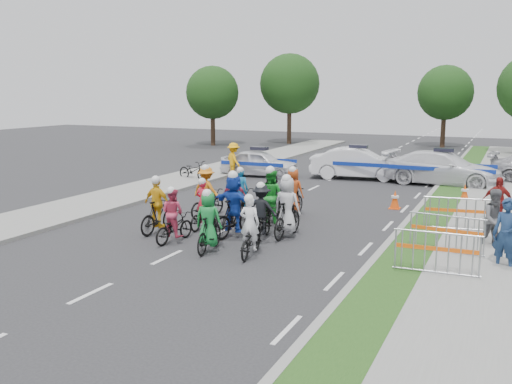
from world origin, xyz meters
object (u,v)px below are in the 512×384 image
at_px(rider_11, 272,199).
at_px(rider_13, 293,197).
at_px(barrier_0, 436,255).
at_px(cone_1, 465,193).
at_px(spectator_0, 506,235).
at_px(rider_5, 234,209).
at_px(rider_3, 158,211).
at_px(rider_7, 287,213).
at_px(rider_0, 250,235).
at_px(spectator_2, 498,201).
at_px(police_car_2, 443,168).
at_px(barrier_2, 457,216).
at_px(marshal_hiviz, 234,160).
at_px(rider_12, 241,198).
at_px(cone_0, 395,200).
at_px(parked_bike, 193,170).
at_px(rider_10, 207,197).
at_px(tree_3, 290,84).
at_px(rider_9, 235,204).
at_px(spectator_1, 496,219).
at_px(rider_1, 209,227).
at_px(police_car_0, 259,163).
at_px(tree_0, 212,93).
at_px(police_car_1, 358,163).
at_px(tree_4, 445,93).
at_px(rider_8, 271,205).
at_px(rider_4, 262,217).
at_px(barrier_1, 446,236).
at_px(rider_2, 173,221).
at_px(rider_6, 204,212).

height_order(rider_11, rider_13, rider_13).
height_order(barrier_0, cone_1, barrier_0).
bearing_deg(spectator_0, rider_5, -163.08).
height_order(rider_3, rider_7, rider_7).
xyz_separation_m(rider_5, rider_13, (0.61, 3.36, -0.15)).
relative_size(rider_0, rider_13, 0.97).
bearing_deg(spectator_2, barrier_0, -91.33).
distance_m(police_car_2, barrier_2, 9.51).
distance_m(spectator_2, marshal_hiviz, 13.85).
relative_size(rider_12, cone_0, 2.48).
height_order(spectator_2, parked_bike, spectator_2).
distance_m(rider_10, tree_3, 28.57).
height_order(rider_9, spectator_1, spectator_1).
distance_m(barrier_2, cone_0, 3.86).
xyz_separation_m(rider_1, police_car_0, (-4.50, 13.37, -0.01)).
distance_m(rider_13, cone_0, 4.13).
distance_m(rider_10, tree_0, 26.63).
bearing_deg(rider_5, rider_9, -52.33).
relative_size(cone_0, parked_bike, 0.37).
bearing_deg(spectator_1, parked_bike, 125.46).
relative_size(police_car_1, police_car_2, 0.87).
distance_m(rider_11, police_car_1, 10.31).
bearing_deg(rider_1, parked_bike, -64.15).
bearing_deg(tree_4, rider_9, -96.03).
relative_size(rider_12, spectator_1, 1.02).
bearing_deg(rider_5, cone_0, -108.69).
height_order(rider_8, barrier_2, rider_8).
xyz_separation_m(rider_11, spectator_1, (7.04, -0.77, 0.13)).
xyz_separation_m(rider_0, tree_0, (-15.95, 26.95, 3.62)).
distance_m(rider_4, rider_13, 3.38).
distance_m(cone_1, parked_bike, 12.62).
xyz_separation_m(rider_11, barrier_1, (5.89, -2.04, -0.16)).
relative_size(rider_10, barrier_1, 0.95).
distance_m(rider_4, rider_9, 2.30).
relative_size(rider_1, rider_2, 1.05).
bearing_deg(tree_3, rider_1, -72.58).
bearing_deg(rider_1, cone_0, -120.62).
height_order(spectator_2, tree_4, tree_4).
height_order(rider_0, rider_7, rider_7).
relative_size(rider_3, rider_11, 1.07).
xyz_separation_m(rider_3, marshal_hiviz, (-3.09, 11.30, 0.18)).
distance_m(barrier_0, parked_bike, 16.55).
height_order(rider_6, rider_11, rider_11).
bearing_deg(police_car_1, rider_6, 162.89).
relative_size(rider_7, police_car_0, 0.49).
bearing_deg(rider_10, parked_bike, -48.23).
height_order(rider_10, rider_11, rider_10).
bearing_deg(marshal_hiviz, tree_0, -20.22).
height_order(spectator_0, spectator_2, spectator_0).
bearing_deg(tree_3, parked_bike, -81.96).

